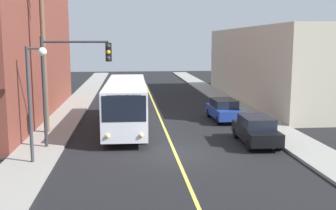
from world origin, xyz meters
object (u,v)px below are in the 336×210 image
(utility_pole_near, at_px, (43,43))
(parked_car_blue, at_px, (224,109))
(street_lamp_left, at_px, (34,87))
(parked_car_black, at_px, (256,130))
(city_bus, at_px, (126,102))
(traffic_signal_left_corner, at_px, (72,71))

(utility_pole_near, bearing_deg, parked_car_blue, 15.41)
(street_lamp_left, bearing_deg, parked_car_black, 13.48)
(city_bus, distance_m, street_lamp_left, 9.13)
(city_bus, relative_size, street_lamp_left, 2.22)
(traffic_signal_left_corner, relative_size, street_lamp_left, 1.09)
(utility_pole_near, bearing_deg, parked_car_black, -16.51)
(parked_car_black, xyz_separation_m, utility_pole_near, (-12.46, 3.69, 4.96))
(parked_car_black, xyz_separation_m, parked_car_blue, (-0.19, 7.08, 0.00))
(parked_car_blue, xyz_separation_m, traffic_signal_left_corner, (-10.08, -7.02, 3.46))
(parked_car_black, height_order, street_lamp_left, street_lamp_left)
(city_bus, relative_size, utility_pole_near, 1.19)
(utility_pole_near, relative_size, street_lamp_left, 1.87)
(parked_car_black, relative_size, parked_car_blue, 1.00)
(utility_pole_near, xyz_separation_m, traffic_signal_left_corner, (2.19, -3.63, -1.50))
(parked_car_blue, distance_m, utility_pole_near, 13.66)
(street_lamp_left, bearing_deg, parked_car_blue, 40.67)
(city_bus, bearing_deg, street_lamp_left, -118.51)
(parked_car_blue, distance_m, traffic_signal_left_corner, 12.76)
(city_bus, bearing_deg, parked_car_blue, 15.74)
(utility_pole_near, relative_size, traffic_signal_left_corner, 1.71)
(city_bus, xyz_separation_m, utility_pole_near, (-5.03, -1.34, 3.98))
(parked_car_black, xyz_separation_m, street_lamp_left, (-11.69, -2.80, 2.90))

